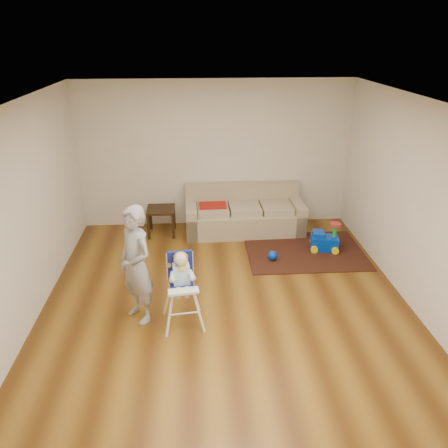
{
  "coord_description": "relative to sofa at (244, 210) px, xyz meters",
  "views": [
    {
      "loc": [
        -0.38,
        -5.1,
        3.45
      ],
      "look_at": [
        0.0,
        0.4,
        1.0
      ],
      "focal_mm": 35.0,
      "sensor_mm": 36.0,
      "label": 1
    }
  ],
  "objects": [
    {
      "name": "side_table",
      "position": [
        -1.53,
        -0.01,
        -0.17
      ],
      "size": [
        0.5,
        0.5,
        0.5
      ],
      "primitive_type": null,
      "color": "black",
      "rests_on": "ground"
    },
    {
      "name": "ride_on_toy",
      "position": [
        1.28,
        -0.87,
        -0.15
      ],
      "size": [
        0.51,
        0.4,
        0.5
      ],
      "primitive_type": null,
      "rotation": [
        0.0,
        0.0,
        -0.19
      ],
      "color": "#0638C3",
      "rests_on": "area_rug"
    },
    {
      "name": "adult",
      "position": [
        -1.65,
        -2.59,
        0.36
      ],
      "size": [
        0.65,
        0.68,
        1.56
      ],
      "primitive_type": "imported",
      "rotation": [
        0.0,
        0.0,
        -0.88
      ],
      "color": "#99999C",
      "rests_on": "ground"
    },
    {
      "name": "area_rug",
      "position": [
        0.94,
        -0.91,
        -0.41
      ],
      "size": [
        1.97,
        1.48,
        0.02
      ],
      "primitive_type": "cube",
      "rotation": [
        0.0,
        0.0,
        -0.01
      ],
      "color": "#331711",
      "rests_on": "ground"
    },
    {
      "name": "room_envelope",
      "position": [
        -0.51,
        -1.77,
        1.46
      ],
      "size": [
        5.04,
        5.52,
        2.72
      ],
      "color": "beige",
      "rests_on": "ground"
    },
    {
      "name": "toy_ball",
      "position": [
        0.34,
        -1.19,
        -0.32
      ],
      "size": [
        0.16,
        0.16,
        0.16
      ],
      "primitive_type": "sphere",
      "color": "#0638C3",
      "rests_on": "area_rug"
    },
    {
      "name": "sofa",
      "position": [
        0.0,
        0.0,
        0.0
      ],
      "size": [
        2.17,
        0.92,
        0.83
      ],
      "rotation": [
        0.0,
        0.0,
        0.02
      ],
      "color": "tan",
      "rests_on": "ground"
    },
    {
      "name": "high_chair",
      "position": [
        -1.09,
        -2.75,
        0.08
      ],
      "size": [
        0.53,
        0.53,
        1.03
      ],
      "rotation": [
        0.0,
        0.0,
        0.12
      ],
      "color": "white",
      "rests_on": "ground"
    },
    {
      "name": "ground",
      "position": [
        -0.51,
        -2.3,
        -0.42
      ],
      "size": [
        5.5,
        5.5,
        0.0
      ],
      "primitive_type": "plane",
      "color": "#512E0E",
      "rests_on": "ground"
    }
  ]
}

